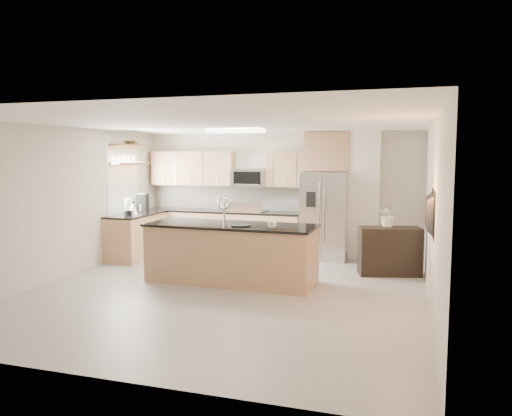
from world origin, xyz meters
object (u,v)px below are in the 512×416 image
(microwave, at_px, (250,178))
(island, at_px, (231,253))
(refrigerator, at_px, (325,216))
(flower_vase, at_px, (389,209))
(coffee_maker, at_px, (143,203))
(cup, at_px, (272,225))
(credenza, at_px, (390,251))
(kettle, at_px, (133,209))
(platter, at_px, (240,225))
(range, at_px, (248,232))
(bowl, at_px, (132,142))
(television, at_px, (426,213))
(blender, at_px, (128,208))

(microwave, distance_m, island, 2.78)
(refrigerator, distance_m, flower_vase, 1.62)
(refrigerator, distance_m, coffee_maker, 3.83)
(cup, bearing_deg, credenza, 42.44)
(cup, height_order, kettle, kettle)
(microwave, relative_size, platter, 2.15)
(credenza, distance_m, cup, 2.41)
(range, relative_size, kettle, 4.10)
(credenza, distance_m, bowl, 5.59)
(bowl, bearing_deg, microwave, 23.78)
(microwave, height_order, platter, microwave)
(television, bearing_deg, blender, 72.67)
(range, distance_m, flower_vase, 3.18)
(refrigerator, xyz_separation_m, coffee_maker, (-3.75, -0.72, 0.21))
(island, height_order, bowl, bowl)
(microwave, distance_m, kettle, 2.52)
(microwave, xyz_separation_m, flower_vase, (2.95, -1.12, -0.47))
(range, bearing_deg, kettle, -148.15)
(refrigerator, bearing_deg, blender, -160.38)
(flower_vase, bearing_deg, refrigerator, 143.62)
(refrigerator, height_order, kettle, refrigerator)
(flower_vase, xyz_separation_m, television, (0.56, -2.13, 0.19))
(platter, relative_size, television, 0.33)
(cup, bearing_deg, coffee_maker, 150.77)
(blender, relative_size, flower_vase, 0.54)
(cup, height_order, coffee_maker, coffee_maker)
(refrigerator, relative_size, blender, 5.30)
(blender, bearing_deg, credenza, 3.47)
(flower_vase, bearing_deg, platter, -146.12)
(microwave, height_order, refrigerator, microwave)
(platter, distance_m, bowl, 3.64)
(range, bearing_deg, cup, -64.53)
(microwave, distance_m, credenza, 3.43)
(credenza, xyz_separation_m, blender, (-5.06, -0.31, 0.64))
(coffee_maker, bearing_deg, kettle, -81.86)
(island, xyz_separation_m, television, (3.03, -0.75, 0.86))
(kettle, relative_size, coffee_maker, 0.72)
(blender, height_order, television, television)
(range, relative_size, microwave, 1.50)
(island, distance_m, bowl, 3.65)
(refrigerator, xyz_separation_m, blender, (-3.73, -1.33, 0.18))
(island, xyz_separation_m, platter, (0.20, -0.14, 0.50))
(platter, bearing_deg, blender, 157.60)
(island, distance_m, credenza, 2.82)
(cup, distance_m, blender, 3.57)
(microwave, xyz_separation_m, cup, (1.26, -2.77, -0.60))
(cup, relative_size, kettle, 0.50)
(cup, height_order, television, television)
(cup, distance_m, kettle, 3.57)
(television, bearing_deg, flower_vase, 14.86)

